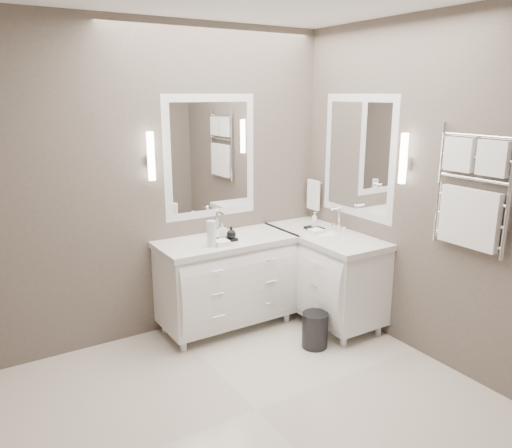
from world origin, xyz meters
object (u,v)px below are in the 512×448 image
vanity_right (324,270)px  waste_bin (315,330)px  vanity_back (226,277)px  towel_ladder (471,197)px

vanity_right → waste_bin: 0.68m
vanity_back → towel_ladder: bearing=-55.9°
towel_ladder → waste_bin: bearing=126.1°
vanity_back → towel_ladder: 2.16m
vanity_back → vanity_right: same height
vanity_back → waste_bin: vanity_back is taller
vanity_right → towel_ladder: size_ratio=1.38×
vanity_right → towel_ladder: 1.60m
towel_ladder → vanity_back: bearing=124.1°
waste_bin → towel_ladder: bearing=-53.9°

